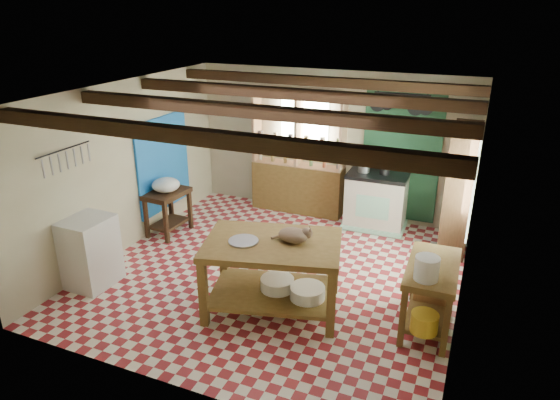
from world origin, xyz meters
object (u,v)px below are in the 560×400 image
at_px(prep_table, 168,212).
at_px(white_cabinet, 90,252).
at_px(work_table, 273,275).
at_px(stove, 376,201).
at_px(cat, 293,235).
at_px(right_counter, 429,296).

xyz_separation_m(prep_table, white_cabinet, (-0.02, -1.79, 0.11)).
bearing_deg(work_table, prep_table, 137.00).
bearing_deg(prep_table, stove, 30.88).
distance_m(stove, prep_table, 3.54).
relative_size(stove, prep_table, 1.33).
distance_m(white_cabinet, cat, 2.86).
bearing_deg(cat, prep_table, 130.93).
bearing_deg(work_table, cat, 11.31).
xyz_separation_m(stove, prep_table, (-3.15, -1.60, -0.11)).
distance_m(stove, right_counter, 2.86).
bearing_deg(stove, white_cabinet, -134.46).
relative_size(stove, right_counter, 0.87).
height_order(prep_table, cat, cat).
distance_m(work_table, right_counter, 1.91).
xyz_separation_m(prep_table, right_counter, (4.38, -0.99, 0.03)).
distance_m(prep_table, white_cabinet, 1.79).
height_order(work_table, white_cabinet, white_cabinet).
height_order(white_cabinet, right_counter, white_cabinet).
xyz_separation_m(prep_table, cat, (2.74, -1.26, 0.65)).
bearing_deg(right_counter, prep_table, 166.02).
height_order(stove, white_cabinet, stove).
bearing_deg(cat, white_cabinet, 166.46).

